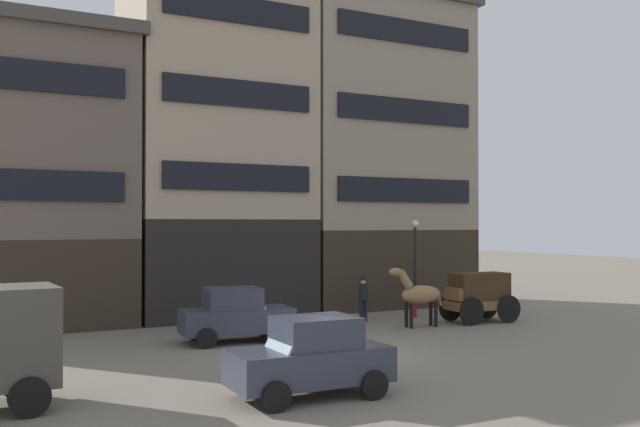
{
  "coord_description": "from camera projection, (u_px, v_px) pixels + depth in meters",
  "views": [
    {
      "loc": [
        -10.7,
        -18.59,
        3.97
      ],
      "look_at": [
        0.42,
        2.2,
        4.31
      ],
      "focal_mm": 39.57,
      "sensor_mm": 36.0,
      "label": 1
    }
  ],
  "objects": [
    {
      "name": "cargo_wagon",
      "position": [
        479.0,
        294.0,
        28.38
      ],
      "size": [
        3.0,
        1.71,
        1.98
      ],
      "color": "brown",
      "rests_on": "ground_plane"
    },
    {
      "name": "draft_horse",
      "position": [
        419.0,
        294.0,
        27.0
      ],
      "size": [
        2.35,
        0.72,
        2.3
      ],
      "color": "#937047",
      "rests_on": "ground_plane"
    },
    {
      "name": "ground_plane",
      "position": [
        342.0,
        354.0,
        21.38
      ],
      "size": [
        120.0,
        120.0,
        0.0
      ],
      "primitive_type": "plane",
      "color": "slate"
    },
    {
      "name": "sedan_light",
      "position": [
        236.0,
        315.0,
        23.55
      ],
      "size": [
        3.86,
        2.19,
        1.83
      ],
      "color": "#333847",
      "rests_on": "ground_plane"
    },
    {
      "name": "building_center_left",
      "position": [
        215.0,
        106.0,
        31.14
      ],
      "size": [
        8.05,
        6.22,
        18.28
      ],
      "color": "black",
      "rests_on": "ground_plane"
    },
    {
      "name": "building_far_left",
      "position": [
        16.0,
        175.0,
        27.29
      ],
      "size": [
        8.84,
        6.22,
        11.66
      ],
      "color": "#33281E",
      "rests_on": "ground_plane"
    },
    {
      "name": "sedan_dark",
      "position": [
        311.0,
        357.0,
        16.1
      ],
      "size": [
        3.73,
        1.92,
        1.83
      ],
      "color": "#333847",
      "rests_on": "ground_plane"
    },
    {
      "name": "streetlamp_curbside",
      "position": [
        415.0,
        254.0,
        30.54
      ],
      "size": [
        0.32,
        0.32,
        4.12
      ],
      "color": "black",
      "rests_on": "ground_plane"
    },
    {
      "name": "pedestrian_officer",
      "position": [
        363.0,
        297.0,
        28.57
      ],
      "size": [
        0.42,
        0.42,
        1.79
      ],
      "color": "black",
      "rests_on": "ground_plane"
    },
    {
      "name": "fire_hydrant_curbside",
      "position": [
        414.0,
        307.0,
        29.72
      ],
      "size": [
        0.24,
        0.24,
        0.83
      ],
      "color": "maroon",
      "rests_on": "ground_plane"
    },
    {
      "name": "building_center_right",
      "position": [
        373.0,
        150.0,
        35.01
      ],
      "size": [
        9.14,
        6.22,
        15.19
      ],
      "color": "#33281E",
      "rests_on": "ground_plane"
    }
  ]
}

